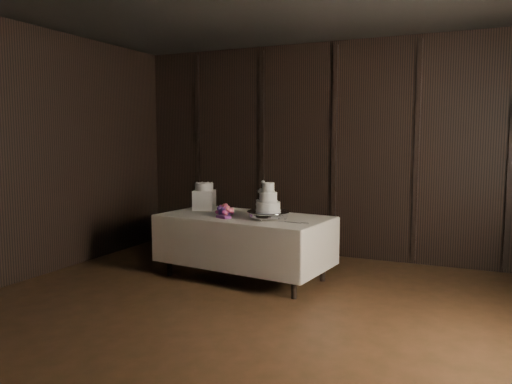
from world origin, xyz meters
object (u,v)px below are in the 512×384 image
object	(u,v)px
cake_stand	(268,215)
bouquet	(224,211)
small_cake	(204,187)
display_table	(245,244)
box_pedestal	(204,200)
wedding_cake	(266,200)

from	to	relation	value
cake_stand	bouquet	distance (m)	0.55
cake_stand	small_cake	size ratio (longest dim) A/B	2.07
bouquet	display_table	bearing A→B (deg)	35.16
display_table	small_cake	distance (m)	0.97
bouquet	box_pedestal	xyz separation A→B (m)	(-0.49, 0.38, 0.07)
cake_stand	bouquet	xyz separation A→B (m)	(-0.55, -0.02, 0.01)
bouquet	small_cake	xyz separation A→B (m)	(-0.49, 0.38, 0.24)
display_table	cake_stand	xyz separation A→B (m)	(0.35, -0.11, 0.39)
cake_stand	display_table	bearing A→B (deg)	162.23
wedding_cake	box_pedestal	bearing A→B (deg)	-177.35
display_table	cake_stand	bearing A→B (deg)	-10.85
cake_stand	small_cake	bearing A→B (deg)	161.06
small_cake	display_table	bearing A→B (deg)	-19.54
display_table	small_cake	world-z (taller)	small_cake
wedding_cake	box_pedestal	xyz separation A→B (m)	(-1.02, 0.37, -0.09)
display_table	wedding_cake	xyz separation A→B (m)	(0.33, -0.13, 0.56)
small_cake	cake_stand	bearing A→B (deg)	-18.94
cake_stand	wedding_cake	size ratio (longest dim) A/B	1.48
cake_stand	wedding_cake	world-z (taller)	wedding_cake
wedding_cake	small_cake	bearing A→B (deg)	-177.35
display_table	wedding_cake	size ratio (longest dim) A/B	6.44
bouquet	small_cake	bearing A→B (deg)	142.20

